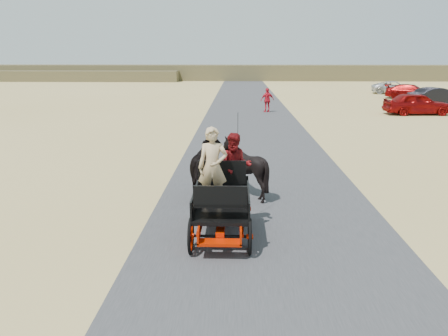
{
  "coord_description": "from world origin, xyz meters",
  "views": [
    {
      "loc": [
        -0.75,
        -10.12,
        4.05
      ],
      "look_at": [
        -1.1,
        0.81,
        1.2
      ],
      "focal_mm": 35.0,
      "sensor_mm": 36.0,
      "label": 1
    }
  ],
  "objects_px": {
    "horse_right": "(244,168)",
    "car_a": "(417,104)",
    "carriage": "(222,221)",
    "horse_left": "(207,167)",
    "pedestrian": "(267,100)",
    "car_c": "(411,92)",
    "car_b": "(438,97)",
    "car_d": "(395,88)"
  },
  "relations": [
    {
      "from": "pedestrian",
      "to": "car_c",
      "type": "height_order",
      "value": "pedestrian"
    },
    {
      "from": "car_b",
      "to": "horse_left",
      "type": "bearing_deg",
      "value": 131.71
    },
    {
      "from": "carriage",
      "to": "car_a",
      "type": "bearing_deg",
      "value": 59.25
    },
    {
      "from": "horse_right",
      "to": "car_b",
      "type": "distance_m",
      "value": 28.21
    },
    {
      "from": "carriage",
      "to": "car_c",
      "type": "relative_size",
      "value": 0.52
    },
    {
      "from": "horse_left",
      "to": "car_b",
      "type": "relative_size",
      "value": 0.44
    },
    {
      "from": "car_d",
      "to": "horse_right",
      "type": "bearing_deg",
      "value": 164.18
    },
    {
      "from": "horse_right",
      "to": "pedestrian",
      "type": "xyz_separation_m",
      "value": [
        1.9,
        19.37,
        0.01
      ]
    },
    {
      "from": "horse_right",
      "to": "pedestrian",
      "type": "relative_size",
      "value": 0.98
    },
    {
      "from": "horse_right",
      "to": "car_c",
      "type": "distance_m",
      "value": 33.44
    },
    {
      "from": "horse_right",
      "to": "car_a",
      "type": "height_order",
      "value": "horse_right"
    },
    {
      "from": "horse_right",
      "to": "car_b",
      "type": "xyz_separation_m",
      "value": [
        15.76,
        23.4,
        -0.1
      ]
    },
    {
      "from": "pedestrian",
      "to": "car_d",
      "type": "xyz_separation_m",
      "value": [
        14.44,
        15.58,
        -0.22
      ]
    },
    {
      "from": "car_b",
      "to": "car_a",
      "type": "bearing_deg",
      "value": 131.94
    },
    {
      "from": "carriage",
      "to": "car_d",
      "type": "xyz_separation_m",
      "value": [
        16.88,
        37.94,
        0.29
      ]
    },
    {
      "from": "horse_left",
      "to": "horse_right",
      "type": "height_order",
      "value": "horse_right"
    },
    {
      "from": "car_a",
      "to": "car_c",
      "type": "distance_m",
      "value": 11.67
    },
    {
      "from": "carriage",
      "to": "horse_left",
      "type": "height_order",
      "value": "horse_left"
    },
    {
      "from": "carriage",
      "to": "horse_right",
      "type": "height_order",
      "value": "horse_right"
    },
    {
      "from": "car_d",
      "to": "horse_left",
      "type": "bearing_deg",
      "value": 162.72
    },
    {
      "from": "horse_right",
      "to": "car_a",
      "type": "xyz_separation_m",
      "value": [
        12.16,
        18.36,
        -0.09
      ]
    },
    {
      "from": "horse_left",
      "to": "car_a",
      "type": "xyz_separation_m",
      "value": [
        13.26,
        18.36,
        -0.09
      ]
    },
    {
      "from": "horse_right",
      "to": "car_d",
      "type": "xyz_separation_m",
      "value": [
        16.33,
        34.94,
        -0.2
      ]
    },
    {
      "from": "carriage",
      "to": "car_d",
      "type": "relative_size",
      "value": 0.52
    },
    {
      "from": "carriage",
      "to": "horse_right",
      "type": "xyz_separation_m",
      "value": [
        0.55,
        3.0,
        0.49
      ]
    },
    {
      "from": "carriage",
      "to": "horse_left",
      "type": "bearing_deg",
      "value": 100.39
    },
    {
      "from": "car_b",
      "to": "car_d",
      "type": "height_order",
      "value": "car_b"
    },
    {
      "from": "car_b",
      "to": "horse_right",
      "type": "bearing_deg",
      "value": 133.52
    },
    {
      "from": "carriage",
      "to": "car_b",
      "type": "bearing_deg",
      "value": 58.3
    },
    {
      "from": "car_a",
      "to": "car_c",
      "type": "xyz_separation_m",
      "value": [
        3.79,
        11.03,
        -0.08
      ]
    },
    {
      "from": "horse_right",
      "to": "car_a",
      "type": "bearing_deg",
      "value": -123.51
    },
    {
      "from": "car_a",
      "to": "pedestrian",
      "type": "bearing_deg",
      "value": 81.36
    },
    {
      "from": "carriage",
      "to": "car_c",
      "type": "height_order",
      "value": "car_c"
    },
    {
      "from": "pedestrian",
      "to": "car_d",
      "type": "height_order",
      "value": "pedestrian"
    },
    {
      "from": "pedestrian",
      "to": "car_c",
      "type": "relative_size",
      "value": 0.37
    },
    {
      "from": "carriage",
      "to": "horse_right",
      "type": "relative_size",
      "value": 1.41
    },
    {
      "from": "horse_right",
      "to": "horse_left",
      "type": "bearing_deg",
      "value": 0.0
    },
    {
      "from": "car_a",
      "to": "car_c",
      "type": "relative_size",
      "value": 0.96
    },
    {
      "from": "horse_left",
      "to": "pedestrian",
      "type": "bearing_deg",
      "value": -98.8
    },
    {
      "from": "horse_right",
      "to": "car_d",
      "type": "relative_size",
      "value": 0.36
    },
    {
      "from": "pedestrian",
      "to": "carriage",
      "type": "bearing_deg",
      "value": 64.04
    },
    {
      "from": "carriage",
      "to": "horse_left",
      "type": "distance_m",
      "value": 3.09
    }
  ]
}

